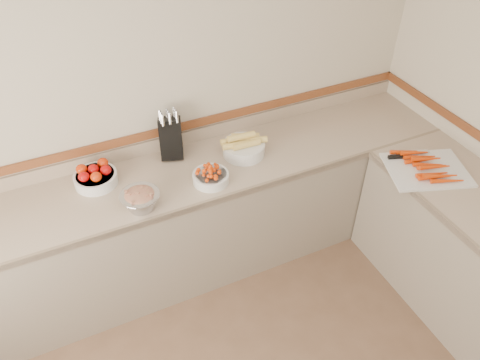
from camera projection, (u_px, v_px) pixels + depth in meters
name	position (u px, v px, depth m)	size (l,w,h in m)	color
back_wall	(149.00, 101.00, 3.03)	(4.00, 4.00, 0.00)	beige
counter_back	(177.00, 225.00, 3.35)	(4.00, 0.65, 1.08)	tan
knife_block	(171.00, 137.00, 3.15)	(0.20, 0.22, 0.36)	black
tomato_bowl	(95.00, 176.00, 2.98)	(0.28, 0.28, 0.14)	silver
cherry_tomato_bowl	(211.00, 176.00, 3.00)	(0.24, 0.24, 0.12)	silver
corn_bowl	(244.00, 146.00, 3.21)	(0.32, 0.29, 0.17)	silver
rhubarb_bowl	(140.00, 199.00, 2.79)	(0.24, 0.24, 0.14)	#B2B2BA
cutting_board	(426.00, 167.00, 3.10)	(0.62, 0.55, 0.07)	silver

